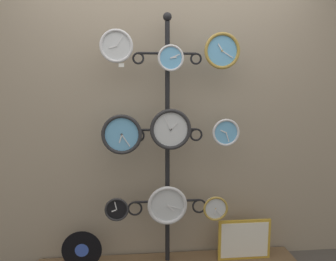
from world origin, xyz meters
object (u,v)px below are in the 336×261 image
clock_top_right (222,51)px  clock_middle_right (226,132)px  clock_top_center (171,58)px  clock_middle_center (171,129)px  clock_bottom_right (215,208)px  display_stand (167,190)px  clock_bottom_left (117,209)px  picture_frame (244,240)px  clock_bottom_center (167,205)px  clock_top_left (116,46)px  clock_middle_left (122,134)px  vinyl_record (82,250)px

clock_top_right → clock_middle_right: clock_top_right is taller
clock_top_center → clock_middle_center: clock_top_center is taller
clock_middle_right → clock_bottom_right: (-0.08, -0.02, -0.62)m
display_stand → clock_middle_center: bearing=-82.5°
clock_bottom_left → picture_frame: 1.12m
clock_bottom_left → clock_middle_right: bearing=0.8°
clock_top_right → clock_bottom_right: clock_top_right is taller
display_stand → clock_middle_right: size_ratio=9.48×
display_stand → clock_top_right: size_ratio=7.49×
clock_bottom_center → picture_frame: 0.75m
clock_top_left → clock_middle_center: 0.75m
clock_middle_center → clock_bottom_left: 0.77m
clock_top_left → clock_middle_center: bearing=-1.4°
clock_top_left → clock_middle_right: size_ratio=1.12×
clock_top_left → picture_frame: 1.91m
clock_top_left → picture_frame: bearing=2.6°
clock_middle_right → picture_frame: clock_middle_right is taller
clock_top_right → clock_bottom_right: size_ratio=1.36×
clock_middle_right → clock_top_left: bearing=-179.0°
clock_middle_center → picture_frame: 1.16m
clock_bottom_center → picture_frame: (0.67, 0.03, -0.35)m
display_stand → clock_bottom_right: display_stand is taller
clock_middle_left → vinyl_record: size_ratio=0.97×
clock_bottom_left → vinyl_record: bearing=174.5°
clock_bottom_left → clock_bottom_right: bearing=-0.8°
clock_bottom_center → clock_middle_left: bearing=-179.7°
clock_middle_center → display_stand: bearing=97.5°
clock_middle_left → clock_middle_center: 0.38m
clock_middle_left → picture_frame: clock_middle_left is taller
clock_top_center → clock_middle_center: size_ratio=0.63×
clock_top_left → clock_top_center: clock_top_left is taller
clock_top_right → picture_frame: 1.59m
clock_bottom_center → clock_middle_right: bearing=0.2°
clock_bottom_left → clock_middle_left: bearing=10.6°
clock_middle_left → clock_middle_right: size_ratio=1.42×
clock_middle_left → clock_middle_center: size_ratio=0.97×
clock_top_left → clock_top_right: bearing=1.1°
display_stand → clock_middle_center: size_ratio=6.52×
clock_top_left → vinyl_record: size_ratio=0.77×
display_stand → clock_bottom_right: 0.42m
display_stand → clock_top_right: 1.20m
clock_middle_left → clock_middle_center: bearing=-3.2°
clock_top_left → clock_bottom_right: 1.50m
clock_middle_right → vinyl_record: 1.50m
clock_top_center → clock_middle_right: bearing=-1.4°
clock_middle_center → clock_middle_right: 0.45m
clock_top_right → clock_middle_center: bearing=-176.4°
clock_bottom_center → clock_top_left: bearing=-178.0°
clock_bottom_center → clock_bottom_right: clock_bottom_center is taller
clock_top_left → clock_middle_left: bearing=23.4°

